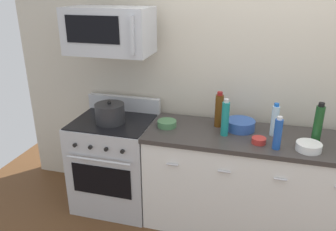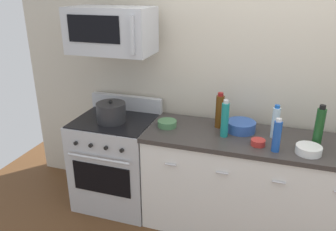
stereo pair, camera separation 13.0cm
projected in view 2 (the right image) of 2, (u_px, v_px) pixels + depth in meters
The scene contains 15 objects.
ground_plane at pixel (246, 226), 3.17m from camera, with size 5.97×5.97×0.00m, color brown.
back_wall at pixel (264, 76), 3.03m from camera, with size 4.98×0.10×2.70m, color beige.
counter_unit at pixel (251, 184), 3.00m from camera, with size 1.89×0.66×0.92m.
range_oven at pixel (117, 161), 3.38m from camera, with size 0.76×0.69×1.07m.
microwave at pixel (111, 30), 2.95m from camera, with size 0.74×0.44×0.40m.
bottle_wine_green at pixel (319, 127), 2.62m from camera, with size 0.07×0.07×0.35m.
bottle_soda_blue at pixel (277, 136), 2.56m from camera, with size 0.06×0.06×0.27m.
bottle_sparkling_teal at pixel (225, 119), 2.81m from camera, with size 0.06×0.06×0.33m.
bottle_wine_amber at pixel (220, 111), 2.99m from camera, with size 0.07×0.07×0.33m.
bottle_water_clear at pixel (275, 122), 2.79m from camera, with size 0.06×0.06×0.29m.
bowl_red_small at pixel (258, 142), 2.69m from camera, with size 0.12×0.12×0.05m.
bowl_blue_mixing at pixel (241, 126), 2.95m from camera, with size 0.26×0.26×0.09m.
bowl_green_glaze at pixel (167, 124), 3.04m from camera, with size 0.17×0.17×0.06m.
bowl_white_ceramic at pixel (309, 149), 2.56m from camera, with size 0.19×0.19×0.06m.
stockpot at pixel (111, 112), 3.13m from camera, with size 0.27×0.27×0.21m.
Camera 2 is at (0.09, -2.66, 2.14)m, focal length 35.88 mm.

